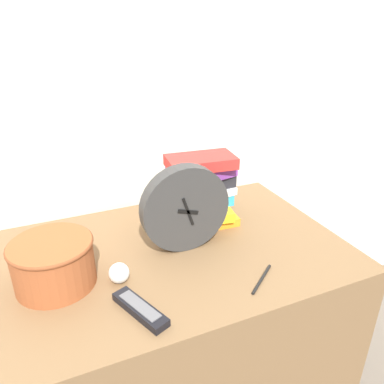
{
  "coord_description": "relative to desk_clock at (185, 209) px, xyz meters",
  "views": [
    {
      "loc": [
        -0.32,
        -0.57,
        1.42
      ],
      "look_at": [
        0.11,
        0.42,
        0.92
      ],
      "focal_mm": 35.0,
      "sensor_mm": 36.0,
      "label": 1
    }
  ],
  "objects": [
    {
      "name": "basket",
      "position": [
        -0.39,
        -0.02,
        -0.07
      ],
      "size": [
        0.22,
        0.22,
        0.13
      ],
      "color": "#994C28",
      "rests_on": "desk"
    },
    {
      "name": "tv_remote",
      "position": [
        -0.21,
        -0.22,
        -0.13
      ],
      "size": [
        0.11,
        0.18,
        0.02
      ],
      "color": "black",
      "rests_on": "desk"
    },
    {
      "name": "pen",
      "position": [
        0.13,
        -0.23,
        -0.13
      ],
      "size": [
        0.11,
        0.09,
        0.01
      ],
      "color": "black",
      "rests_on": "desk"
    },
    {
      "name": "crumpled_paper_ball",
      "position": [
        -0.23,
        -0.08,
        -0.11
      ],
      "size": [
        0.06,
        0.06,
        0.06
      ],
      "color": "white",
      "rests_on": "desk"
    },
    {
      "name": "desk_clock",
      "position": [
        0.0,
        0.0,
        0.0
      ],
      "size": [
        0.27,
        0.05,
        0.27
      ],
      "color": "#333333",
      "rests_on": "desk"
    },
    {
      "name": "wall_back",
      "position": [
        -0.06,
        0.41,
        0.29
      ],
      "size": [
        6.0,
        0.04,
        2.4
      ],
      "color": "silver",
      "rests_on": "ground_plane"
    },
    {
      "name": "desk",
      "position": [
        -0.06,
        -0.0,
        -0.52
      ],
      "size": [
        1.1,
        0.69,
        0.77
      ],
      "color": "brown",
      "rests_on": "ground_plane"
    },
    {
      "name": "book_stack",
      "position": [
        0.11,
        0.14,
        -0.02
      ],
      "size": [
        0.25,
        0.23,
        0.24
      ],
      "color": "orange",
      "rests_on": "desk"
    }
  ]
}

